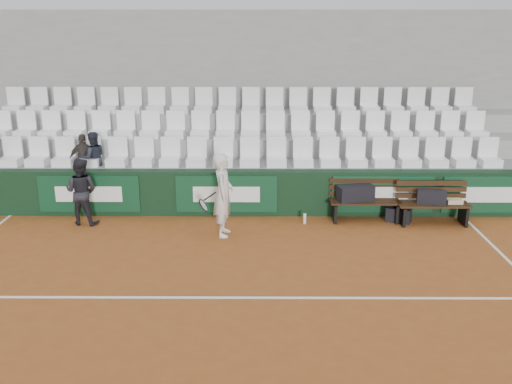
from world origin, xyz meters
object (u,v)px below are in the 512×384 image
bench_left (365,211)px  ball_kid (81,191)px  sports_bag_left (355,193)px  tennis_player (223,195)px  sports_bag_ground (399,214)px  spectator_c (92,139)px  spectator_b (83,140)px  bench_right (433,214)px  sports_bag_right (432,197)px  water_bottle_far (404,219)px  water_bottle_near (305,219)px

bench_left → ball_kid: size_ratio=1.05×
sports_bag_left → tennis_player: bearing=-162.4°
sports_bag_ground → ball_kid: bearing=-178.5°
bench_left → sports_bag_ground: (0.73, -0.04, -0.07)m
sports_bag_ground → spectator_c: 6.97m
sports_bag_ground → ball_kid: (-6.73, -0.17, 0.56)m
tennis_player → spectator_b: 3.77m
sports_bag_left → spectator_b: (-6.02, 0.89, 0.97)m
spectator_c → sports_bag_ground: bearing=148.7°
bench_right → spectator_c: size_ratio=1.24×
sports_bag_right → sports_bag_ground: bearing=168.8°
bench_left → sports_bag_ground: size_ratio=2.96×
bench_left → tennis_player: (-2.98, -0.85, 0.61)m
bench_left → ball_kid: bearing=-178.0°
sports_bag_right → ball_kid: 7.36m
bench_right → spectator_b: 7.83m
bench_left → spectator_c: bearing=171.4°
sports_bag_left → water_bottle_far: (0.99, -0.32, -0.47)m
water_bottle_near → spectator_c: size_ratio=0.18×
bench_left → sports_bag_left: sports_bag_left is taller
ball_kid → spectator_c: (-0.02, 1.12, 0.89)m
ball_kid → sports_bag_left: bearing=-167.7°
sports_bag_right → ball_kid: size_ratio=0.42×
sports_bag_ground → sports_bag_left: bearing=176.2°
bench_left → water_bottle_far: (0.78, -0.29, -0.09)m
sports_bag_left → spectator_c: size_ratio=0.63×
sports_bag_left → bench_right: bearing=-7.5°
bench_left → tennis_player: bearing=-164.1°
bench_right → spectator_c: spectator_c is taller
sports_bag_right → sports_bag_ground: 0.78m
bench_right → spectator_b: spectator_b is taller
water_bottle_far → bench_right: bearing=9.6°
bench_left → sports_bag_right: (1.36, -0.16, 0.36)m
spectator_b → spectator_c: size_ratio=0.96×
sports_bag_ground → tennis_player: 3.86m
sports_bag_left → water_bottle_near: size_ratio=3.42×
water_bottle_far → tennis_player: (-3.76, -0.56, 0.70)m
sports_bag_left → water_bottle_far: sports_bag_left is taller
sports_bag_left → spectator_c: (-5.81, 0.89, 0.99)m
water_bottle_near → spectator_c: 5.08m
sports_bag_left → spectator_c: spectator_c is taller
water_bottle_near → ball_kid: bearing=-179.8°
ball_kid → spectator_c: spectator_c is taller
sports_bag_left → tennis_player: 2.91m
water_bottle_far → tennis_player: tennis_player is taller
tennis_player → sports_bag_left: bearing=17.6°
bench_right → water_bottle_near: (-2.71, -0.01, -0.11)m
spectator_c → bench_right: bearing=148.3°
sports_bag_left → tennis_player: size_ratio=0.45×
sports_bag_ground → ball_kid: ball_kid is taller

